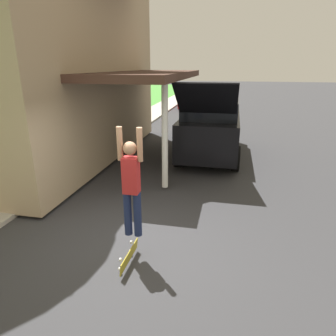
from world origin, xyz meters
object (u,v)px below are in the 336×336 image
object	(u,v)px
suv_parked	(211,125)
car_down_street	(194,99)
skateboarder	(131,183)
skateboard	(129,256)

from	to	relation	value
suv_parked	car_down_street	distance (m)	13.12
suv_parked	skateboarder	size ratio (longest dim) A/B	2.96
skateboarder	skateboard	size ratio (longest dim) A/B	2.26
suv_parked	skateboarder	distance (m)	6.56
suv_parked	car_down_street	bearing A→B (deg)	100.19
skateboarder	skateboard	bearing A→B (deg)	-94.88
skateboarder	skateboard	distance (m)	1.24
suv_parked	car_down_street	size ratio (longest dim) A/B	1.26
skateboard	car_down_street	bearing A→B (deg)	94.40
car_down_street	skateboard	distance (m)	19.69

